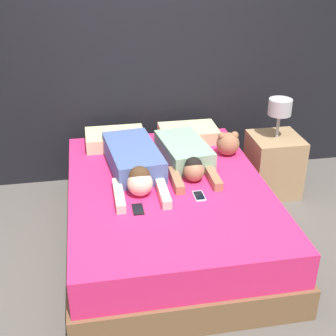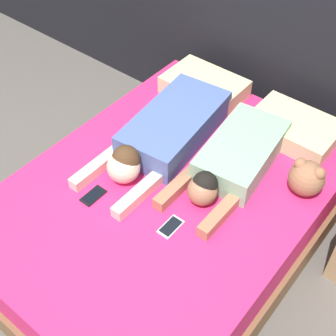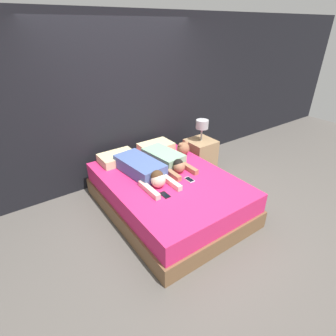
{
  "view_description": "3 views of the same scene",
  "coord_description": "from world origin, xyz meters",
  "px_view_note": "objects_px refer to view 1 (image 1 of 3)",
  "views": [
    {
      "loc": [
        -0.58,
        -3.21,
        2.35
      ],
      "look_at": [
        0.0,
        0.0,
        0.67
      ],
      "focal_mm": 50.0,
      "sensor_mm": 36.0,
      "label": 1
    },
    {
      "loc": [
        1.14,
        -1.42,
        2.56
      ],
      "look_at": [
        0.0,
        0.0,
        0.67
      ],
      "focal_mm": 50.0,
      "sensor_mm": 36.0,
      "label": 2
    },
    {
      "loc": [
        -1.81,
        -2.55,
        2.39
      ],
      "look_at": [
        0.0,
        0.0,
        0.67
      ],
      "focal_mm": 28.0,
      "sensor_mm": 36.0,
      "label": 3
    }
  ],
  "objects_px": {
    "person_right": "(186,155)",
    "cell_phone_right": "(199,196)",
    "pillow_head_left": "(115,139)",
    "cell_phone_left": "(138,209)",
    "nightstand": "(274,162)",
    "pillow_head_right": "(188,134)",
    "person_left": "(134,162)",
    "plush_toy": "(228,143)",
    "bed": "(168,213)"
  },
  "relations": [
    {
      "from": "plush_toy",
      "to": "nightstand",
      "type": "xyz_separation_m",
      "value": [
        0.53,
        0.16,
        -0.31
      ]
    },
    {
      "from": "bed",
      "to": "pillow_head_right",
      "type": "relative_size",
      "value": 4.01
    },
    {
      "from": "cell_phone_right",
      "to": "person_left",
      "type": "bearing_deg",
      "value": 132.24
    },
    {
      "from": "person_left",
      "to": "person_right",
      "type": "distance_m",
      "value": 0.46
    },
    {
      "from": "bed",
      "to": "nightstand",
      "type": "xyz_separation_m",
      "value": [
        1.16,
        0.62,
        0.07
      ]
    },
    {
      "from": "pillow_head_right",
      "to": "nightstand",
      "type": "distance_m",
      "value": 0.88
    },
    {
      "from": "person_right",
      "to": "cell_phone_left",
      "type": "bearing_deg",
      "value": -126.63
    },
    {
      "from": "bed",
      "to": "nightstand",
      "type": "bearing_deg",
      "value": 28.07
    },
    {
      "from": "pillow_head_left",
      "to": "cell_phone_right",
      "type": "height_order",
      "value": "pillow_head_left"
    },
    {
      "from": "pillow_head_left",
      "to": "person_left",
      "type": "distance_m",
      "value": 0.6
    },
    {
      "from": "person_right",
      "to": "nightstand",
      "type": "height_order",
      "value": "nightstand"
    },
    {
      "from": "cell_phone_right",
      "to": "bed",
      "type": "bearing_deg",
      "value": 131.65
    },
    {
      "from": "person_right",
      "to": "pillow_head_right",
      "type": "bearing_deg",
      "value": 75.09
    },
    {
      "from": "bed",
      "to": "person_left",
      "type": "distance_m",
      "value": 0.5
    },
    {
      "from": "person_left",
      "to": "cell_phone_left",
      "type": "relative_size",
      "value": 7.68
    },
    {
      "from": "person_left",
      "to": "nightstand",
      "type": "distance_m",
      "value": 1.47
    },
    {
      "from": "cell_phone_right",
      "to": "plush_toy",
      "type": "height_order",
      "value": "plush_toy"
    },
    {
      "from": "pillow_head_left",
      "to": "pillow_head_right",
      "type": "bearing_deg",
      "value": 0.0
    },
    {
      "from": "person_right",
      "to": "cell_phone_right",
      "type": "distance_m",
      "value": 0.57
    },
    {
      "from": "pillow_head_right",
      "to": "plush_toy",
      "type": "xyz_separation_m",
      "value": [
        0.28,
        -0.38,
        0.05
      ]
    },
    {
      "from": "nightstand",
      "to": "bed",
      "type": "bearing_deg",
      "value": -151.93
    },
    {
      "from": "person_left",
      "to": "nightstand",
      "type": "height_order",
      "value": "nightstand"
    },
    {
      "from": "pillow_head_left",
      "to": "person_left",
      "type": "relative_size",
      "value": 0.48
    },
    {
      "from": "bed",
      "to": "nightstand",
      "type": "relative_size",
      "value": 2.27
    },
    {
      "from": "person_right",
      "to": "cell_phone_right",
      "type": "relative_size",
      "value": 6.44
    },
    {
      "from": "person_right",
      "to": "pillow_head_left",
      "type": "bearing_deg",
      "value": 138.62
    },
    {
      "from": "person_right",
      "to": "plush_toy",
      "type": "height_order",
      "value": "plush_toy"
    },
    {
      "from": "nightstand",
      "to": "person_right",
      "type": "bearing_deg",
      "value": -163.69
    },
    {
      "from": "pillow_head_left",
      "to": "plush_toy",
      "type": "distance_m",
      "value": 1.06
    },
    {
      "from": "pillow_head_left",
      "to": "cell_phone_left",
      "type": "height_order",
      "value": "pillow_head_left"
    },
    {
      "from": "plush_toy",
      "to": "cell_phone_left",
      "type": "bearing_deg",
      "value": -139.0
    },
    {
      "from": "cell_phone_left",
      "to": "plush_toy",
      "type": "distance_m",
      "value": 1.21
    },
    {
      "from": "pillow_head_left",
      "to": "cell_phone_right",
      "type": "relative_size",
      "value": 3.66
    },
    {
      "from": "pillow_head_right",
      "to": "cell_phone_right",
      "type": "bearing_deg",
      "value": -98.09
    },
    {
      "from": "pillow_head_right",
      "to": "cell_phone_right",
      "type": "xyz_separation_m",
      "value": [
        -0.15,
        -1.07,
        -0.06
      ]
    },
    {
      "from": "nightstand",
      "to": "cell_phone_left",
      "type": "bearing_deg",
      "value": -146.64
    },
    {
      "from": "nightstand",
      "to": "cell_phone_right",
      "type": "bearing_deg",
      "value": -138.66
    },
    {
      "from": "person_right",
      "to": "nightstand",
      "type": "relative_size",
      "value": 1.0
    },
    {
      "from": "pillow_head_left",
      "to": "plush_toy",
      "type": "bearing_deg",
      "value": -21.33
    },
    {
      "from": "person_left",
      "to": "bed",
      "type": "bearing_deg",
      "value": -47.25
    },
    {
      "from": "person_right",
      "to": "cell_phone_left",
      "type": "distance_m",
      "value": 0.84
    },
    {
      "from": "person_right",
      "to": "plush_toy",
      "type": "distance_m",
      "value": 0.43
    },
    {
      "from": "cell_phone_left",
      "to": "cell_phone_right",
      "type": "xyz_separation_m",
      "value": [
        0.48,
        0.11,
        0.0
      ]
    },
    {
      "from": "person_right",
      "to": "plush_toy",
      "type": "relative_size",
      "value": 4.41
    },
    {
      "from": "person_right",
      "to": "cell_phone_right",
      "type": "xyz_separation_m",
      "value": [
        -0.02,
        -0.57,
        -0.08
      ]
    },
    {
      "from": "cell_phone_left",
      "to": "nightstand",
      "type": "relative_size",
      "value": 0.15
    },
    {
      "from": "bed",
      "to": "pillow_head_right",
      "type": "bearing_deg",
      "value": 67.38
    },
    {
      "from": "pillow_head_right",
      "to": "person_left",
      "type": "distance_m",
      "value": 0.84
    },
    {
      "from": "pillow_head_right",
      "to": "person_right",
      "type": "relative_size",
      "value": 0.57
    },
    {
      "from": "pillow_head_left",
      "to": "cell_phone_left",
      "type": "xyz_separation_m",
      "value": [
        0.07,
        -1.18,
        -0.06
      ]
    }
  ]
}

